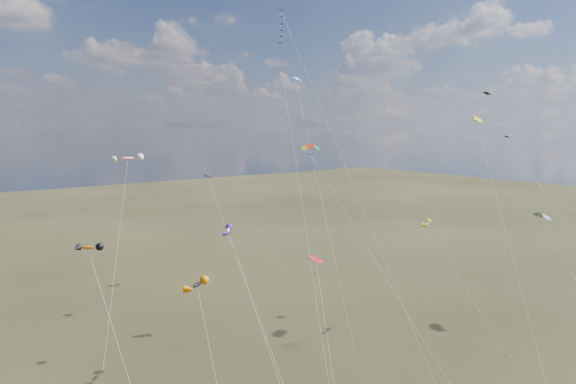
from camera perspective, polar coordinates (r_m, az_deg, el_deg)
diamond_black_high at (r=73.14m, az=21.84°, el=6.54°), size 8.09×25.46×30.67m
diamond_navy_tall at (r=58.96m, az=0.70°, el=14.70°), size 3.30×22.33×39.39m
diamond_black_mid at (r=54.01m, az=-6.39°, el=-5.25°), size 1.93×13.41×20.93m
diamond_red_low at (r=41.12m, az=3.29°, el=-11.20°), size 4.36×9.01×16.08m
diamond_navy_right at (r=78.76m, az=23.52°, el=2.45°), size 3.47×18.72×24.81m
diamond_orange_center at (r=63.68m, az=0.71°, el=4.37°), size 9.76×20.60×33.38m
parafoil_yellow at (r=67.57m, az=20.37°, el=7.65°), size 16.01×19.80×27.84m
parafoil_blue_white at (r=83.58m, az=0.98°, el=12.28°), size 12.90×26.58×34.22m
parafoil_striped at (r=73.64m, az=26.49°, el=-2.24°), size 3.60×9.79×15.59m
parafoil_tricolor at (r=62.65m, az=2.63°, el=4.97°), size 3.08×21.28×24.31m
novelty_black_orange at (r=48.11m, az=-10.03°, el=-10.16°), size 3.24×9.85×12.37m
novelty_orange_black at (r=51.07m, az=-21.30°, el=-5.87°), size 2.48×11.54×15.50m
novelty_white_purple at (r=52.92m, az=-6.63°, el=-4.31°), size 2.22×11.80×16.06m
novelty_redwhite_stripe at (r=67.92m, az=-17.40°, el=3.52°), size 9.24×11.04×22.68m
novelty_blue_yellow at (r=67.19m, az=15.25°, el=-3.45°), size 2.25×11.57×14.40m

